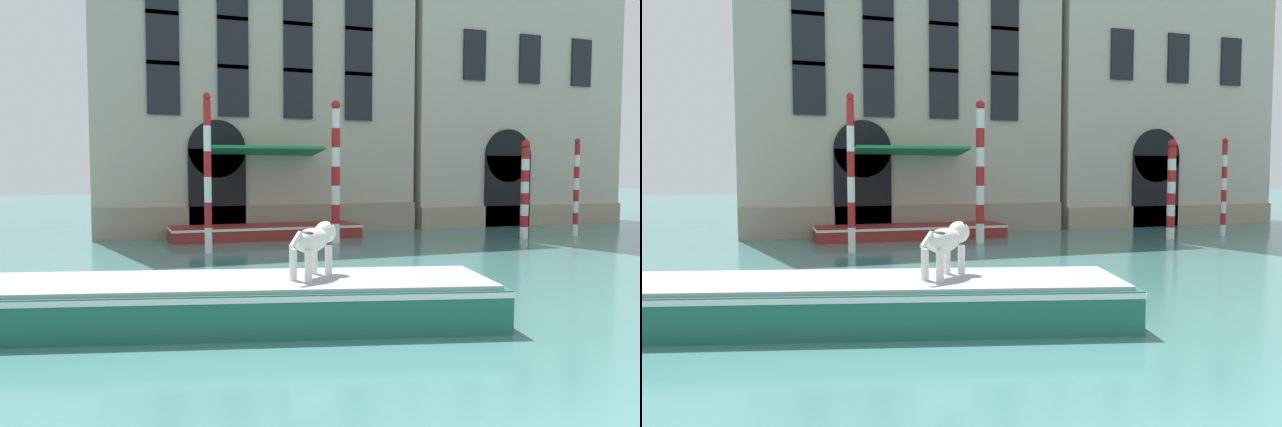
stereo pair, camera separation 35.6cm
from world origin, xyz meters
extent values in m
cube|color=#B2A893|center=(1.57, 22.12, 6.22)|extent=(11.96, 6.00, 12.45)
cube|color=gray|center=(1.57, 19.07, 0.54)|extent=(11.96, 0.16, 1.09)
cube|color=black|center=(-0.23, 19.06, 1.55)|extent=(2.01, 0.14, 3.09)
cylinder|color=black|center=(-0.23, 19.06, 3.09)|extent=(2.01, 0.14, 2.01)
cube|color=black|center=(-2.02, 19.08, 5.12)|extent=(1.09, 0.10, 1.81)
cube|color=black|center=(0.37, 19.08, 5.12)|extent=(1.09, 0.10, 1.81)
cube|color=black|center=(2.77, 19.08, 5.12)|extent=(1.09, 0.10, 1.81)
cube|color=black|center=(5.16, 19.08, 5.12)|extent=(1.09, 0.10, 1.81)
cube|color=black|center=(-2.02, 19.08, 6.79)|extent=(1.09, 0.10, 1.81)
cube|color=black|center=(0.37, 19.08, 6.79)|extent=(1.09, 0.10, 1.81)
cube|color=black|center=(2.77, 19.08, 6.79)|extent=(1.09, 0.10, 1.81)
cube|color=black|center=(5.16, 19.08, 6.79)|extent=(1.09, 0.10, 1.81)
cube|color=black|center=(2.77, 19.08, 8.45)|extent=(1.09, 0.10, 1.81)
cube|color=black|center=(5.16, 19.08, 8.45)|extent=(1.09, 0.10, 1.81)
cube|color=#1E8C51|center=(1.35, 18.42, 3.03)|extent=(4.00, 1.40, 0.29)
cube|color=#BCB29E|center=(12.93, 22.12, 8.77)|extent=(10.11, 6.00, 17.55)
cube|color=tan|center=(12.93, 19.07, 0.43)|extent=(10.11, 0.16, 0.86)
cube|color=black|center=(11.94, 19.06, 1.47)|extent=(2.19, 0.14, 2.94)
cylinder|color=black|center=(11.94, 19.06, 2.94)|extent=(2.19, 0.14, 2.19)
cube|color=black|center=(10.24, 19.08, 6.96)|extent=(1.02, 0.10, 2.01)
cube|color=black|center=(12.93, 19.08, 6.96)|extent=(1.02, 0.10, 2.01)
cube|color=black|center=(15.63, 19.08, 6.96)|extent=(1.02, 0.10, 2.01)
cube|color=#1E6651|center=(-2.28, 6.58, 0.32)|extent=(8.19, 3.98, 0.64)
cube|color=white|center=(-2.28, 6.58, 0.58)|extent=(8.23, 4.02, 0.08)
cube|color=#9EA3A8|center=(-2.28, 6.58, 0.67)|extent=(7.92, 3.76, 0.06)
cylinder|color=silver|center=(-1.01, 6.64, 0.94)|extent=(0.12, 0.12, 0.47)
cylinder|color=silver|center=(-0.84, 6.45, 0.94)|extent=(0.12, 0.12, 0.47)
cylinder|color=silver|center=(-1.51, 6.19, 0.94)|extent=(0.12, 0.12, 0.47)
cylinder|color=silver|center=(-1.33, 6.00, 0.94)|extent=(0.12, 0.12, 0.47)
ellipsoid|color=silver|center=(-1.17, 6.32, 1.28)|extent=(0.90, 0.87, 0.38)
ellipsoid|color=#382D23|center=(-1.27, 6.23, 1.38)|extent=(0.46, 0.46, 0.13)
sphere|color=silver|center=(-0.82, 6.65, 1.37)|extent=(0.35, 0.35, 0.35)
cone|color=#382D23|center=(-0.88, 6.72, 1.50)|extent=(0.11, 0.11, 0.14)
cone|color=#382D23|center=(-0.75, 6.58, 1.50)|extent=(0.11, 0.11, 0.14)
cylinder|color=silver|center=(-1.53, 5.99, 1.34)|extent=(0.28, 0.27, 0.25)
cube|color=maroon|center=(1.21, 17.92, 0.23)|extent=(6.49, 1.82, 0.47)
cube|color=white|center=(1.21, 17.92, 0.41)|extent=(6.53, 1.85, 0.08)
cube|color=#8C7251|center=(1.21, 17.92, 0.21)|extent=(3.58, 1.34, 0.42)
cylinder|color=white|center=(9.63, 15.01, 0.20)|extent=(0.27, 0.27, 0.39)
cylinder|color=#B21E1E|center=(9.63, 15.01, 0.59)|extent=(0.27, 0.27, 0.39)
cylinder|color=white|center=(9.63, 15.01, 0.98)|extent=(0.27, 0.27, 0.39)
cylinder|color=#B21E1E|center=(9.63, 15.01, 1.37)|extent=(0.27, 0.27, 0.39)
cylinder|color=white|center=(9.63, 15.01, 1.76)|extent=(0.27, 0.27, 0.39)
cylinder|color=#B21E1E|center=(9.63, 15.01, 2.15)|extent=(0.27, 0.27, 0.39)
cylinder|color=white|center=(9.63, 15.01, 2.54)|extent=(0.27, 0.27, 0.39)
cylinder|color=#B21E1E|center=(9.63, 15.01, 2.93)|extent=(0.27, 0.27, 0.39)
sphere|color=#B21E1E|center=(9.63, 15.01, 3.25)|extent=(0.29, 0.29, 0.29)
cylinder|color=white|center=(3.06, 16.09, 0.31)|extent=(0.28, 0.28, 0.62)
cylinder|color=#B21E1E|center=(3.06, 16.09, 0.92)|extent=(0.28, 0.28, 0.62)
cylinder|color=white|center=(3.06, 16.09, 1.54)|extent=(0.28, 0.28, 0.62)
cylinder|color=#B21E1E|center=(3.06, 16.09, 2.16)|extent=(0.28, 0.28, 0.62)
cylinder|color=white|center=(3.06, 16.09, 2.77)|extent=(0.28, 0.28, 0.62)
cylinder|color=#B21E1E|center=(3.06, 16.09, 3.39)|extent=(0.28, 0.28, 0.62)
cylinder|color=white|center=(3.06, 16.09, 4.00)|extent=(0.28, 0.28, 0.62)
sphere|color=#B21E1E|center=(3.06, 16.09, 4.44)|extent=(0.29, 0.29, 0.29)
cylinder|color=white|center=(-1.28, 14.93, 0.36)|extent=(0.21, 0.21, 0.72)
cylinder|color=#B21E1E|center=(-1.28, 14.93, 1.08)|extent=(0.21, 0.21, 0.72)
cylinder|color=white|center=(-1.28, 14.93, 1.80)|extent=(0.21, 0.21, 0.72)
cylinder|color=#B21E1E|center=(-1.28, 14.93, 2.52)|extent=(0.21, 0.21, 0.72)
cylinder|color=white|center=(-1.28, 14.93, 3.24)|extent=(0.21, 0.21, 0.72)
cylinder|color=#B21E1E|center=(-1.28, 14.93, 3.96)|extent=(0.21, 0.21, 0.72)
sphere|color=#B21E1E|center=(-1.28, 14.93, 4.41)|extent=(0.22, 0.22, 0.22)
cylinder|color=white|center=(11.88, 15.04, 0.21)|extent=(0.18, 0.18, 0.41)
cylinder|color=#B21E1E|center=(11.88, 15.04, 0.62)|extent=(0.18, 0.18, 0.41)
cylinder|color=white|center=(11.88, 15.04, 1.03)|extent=(0.18, 0.18, 0.41)
cylinder|color=#B21E1E|center=(11.88, 15.04, 1.44)|extent=(0.18, 0.18, 0.41)
cylinder|color=white|center=(11.88, 15.04, 1.85)|extent=(0.18, 0.18, 0.41)
cylinder|color=#B21E1E|center=(11.88, 15.04, 2.27)|extent=(0.18, 0.18, 0.41)
cylinder|color=white|center=(11.88, 15.04, 2.68)|extent=(0.18, 0.18, 0.41)
cylinder|color=#B21E1E|center=(11.88, 15.04, 3.09)|extent=(0.18, 0.18, 0.41)
sphere|color=#B21E1E|center=(11.88, 15.04, 3.38)|extent=(0.19, 0.19, 0.19)
camera|label=1|loc=(-4.31, -2.71, 2.38)|focal=35.00mm
camera|label=2|loc=(-3.98, -2.83, 2.38)|focal=35.00mm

